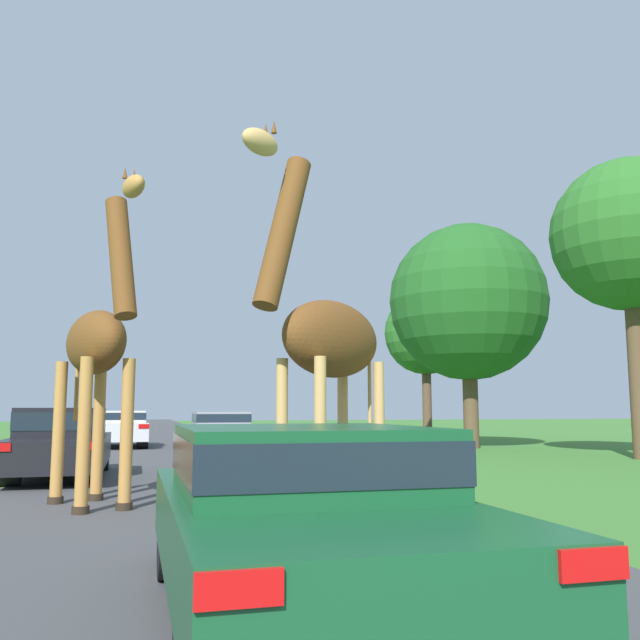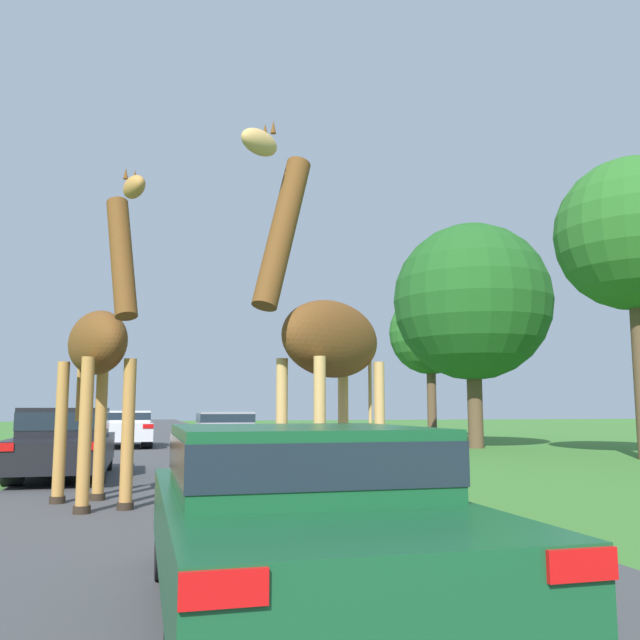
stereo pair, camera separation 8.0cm
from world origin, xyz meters
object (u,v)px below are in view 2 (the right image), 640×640
at_px(car_queue_right, 225,430).
at_px(tree_centre_back, 634,235).
at_px(giraffe_near_road, 326,335).
at_px(giraffe_companion, 99,348).
at_px(car_far_ahead, 125,427).
at_px(tree_mid_field, 430,334).
at_px(car_queue_left, 65,440).
at_px(car_lead_maroon, 297,512).
at_px(tree_right_cluster, 472,302).

relative_size(car_queue_right, tree_centre_back, 0.47).
distance_m(giraffe_near_road, tree_centre_back, 14.42).
height_order(giraffe_companion, car_far_ahead, giraffe_companion).
bearing_deg(giraffe_near_road, tree_mid_field, -64.38).
relative_size(car_queue_left, tree_centre_back, 0.55).
bearing_deg(tree_mid_field, car_lead_maroon, -115.88).
distance_m(giraffe_near_road, giraffe_companion, 3.56).
bearing_deg(giraffe_near_road, car_queue_right, -39.00).
xyz_separation_m(car_queue_left, tree_mid_field, (15.04, 15.30, 4.27)).
relative_size(giraffe_near_road, car_lead_maroon, 1.13).
relative_size(car_far_ahead, tree_centre_back, 0.48).
relative_size(car_lead_maroon, tree_mid_field, 0.60).
relative_size(tree_centre_back, tree_right_cluster, 1.06).
xyz_separation_m(car_lead_maroon, car_queue_left, (-2.58, 10.37, 0.05)).
relative_size(car_queue_left, car_far_ahead, 1.15).
distance_m(car_queue_right, tree_right_cluster, 10.02).
relative_size(giraffe_near_road, tree_right_cluster, 0.59).
xyz_separation_m(car_queue_right, tree_centre_back, (10.97, -6.45, 5.67)).
xyz_separation_m(car_far_ahead, tree_centre_back, (14.21, -10.05, 5.67)).
distance_m(giraffe_companion, tree_mid_field, 24.63).
xyz_separation_m(giraffe_near_road, car_queue_right, (0.42, 14.32, -1.63)).
relative_size(giraffe_near_road, car_queue_right, 1.19).
height_order(car_queue_left, car_far_ahead, car_queue_left).
bearing_deg(car_queue_right, car_queue_left, -119.02).
xyz_separation_m(giraffe_near_road, tree_right_cluster, (9.33, 13.94, 2.93)).
bearing_deg(car_queue_right, car_far_ahead, 131.94).
bearing_deg(car_lead_maroon, giraffe_near_road, 71.84).
xyz_separation_m(giraffe_companion, car_queue_right, (3.30, 12.21, -1.59)).
bearing_deg(giraffe_companion, tree_right_cluster, -156.90).
bearing_deg(car_queue_right, tree_right_cluster, -2.41).
height_order(car_far_ahead, tree_mid_field, tree_mid_field).
height_order(car_lead_maroon, tree_centre_back, tree_centre_back).
distance_m(car_lead_maroon, car_queue_right, 17.99).
bearing_deg(giraffe_companion, tree_mid_field, -146.34).
bearing_deg(tree_centre_back, giraffe_companion, -157.99).
bearing_deg(car_queue_left, car_queue_right, 60.98).
bearing_deg(tree_mid_field, tree_right_cluster, -103.44).
relative_size(giraffe_companion, car_queue_right, 1.16).
relative_size(giraffe_companion, car_far_ahead, 1.13).
bearing_deg(car_queue_left, car_far_ahead, 85.17).
height_order(car_queue_left, tree_mid_field, tree_mid_field).
distance_m(tree_centre_back, tree_right_cluster, 6.51).
height_order(car_far_ahead, tree_centre_back, tree_centre_back).
xyz_separation_m(giraffe_companion, tree_right_cluster, (12.21, 11.84, 2.97)).
distance_m(giraffe_companion, tree_right_cluster, 17.26).
bearing_deg(tree_mid_field, car_queue_right, -144.45).
bearing_deg(giraffe_companion, tree_centre_back, -179.01).
bearing_deg(tree_right_cluster, car_lead_maroon, -120.93).
height_order(car_queue_right, tree_mid_field, tree_mid_field).
bearing_deg(giraffe_near_road, car_lead_maroon, 124.52).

